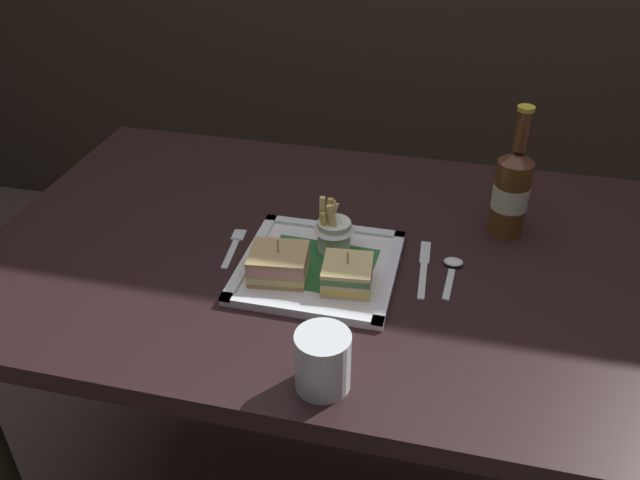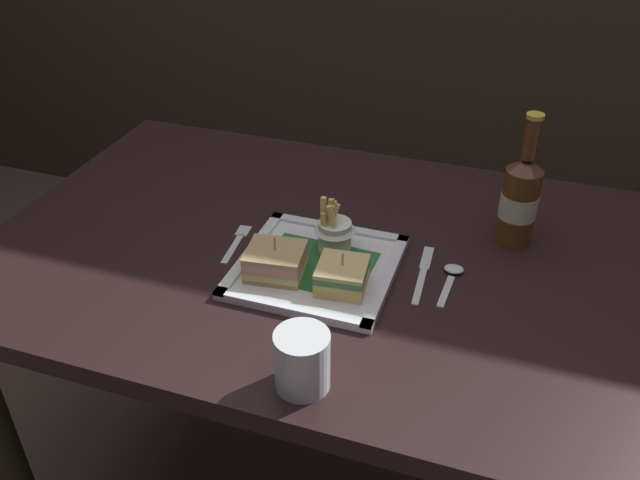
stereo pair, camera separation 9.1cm
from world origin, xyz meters
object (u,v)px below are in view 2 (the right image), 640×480
at_px(fries_cup, 334,230).
at_px(knife, 423,272).
at_px(dining_table, 323,288).
at_px(fork, 237,241).
at_px(spoon, 452,275).
at_px(sandwich_half_left, 276,261).
at_px(water_glass, 302,364).
at_px(sandwich_half_right, 342,276).
at_px(beer_bottle, 520,198).
at_px(square_plate, 317,267).

bearing_deg(fries_cup, knife, -1.07).
bearing_deg(dining_table, fork, -167.37).
height_order(dining_table, spoon, spoon).
bearing_deg(sandwich_half_left, water_glass, -59.74).
bearing_deg(sandwich_half_right, spoon, 30.54).
height_order(beer_bottle, knife, beer_bottle).
height_order(sandwich_half_right, fries_cup, fries_cup).
bearing_deg(dining_table, water_glass, -76.20).
bearing_deg(dining_table, spoon, -3.80).
distance_m(fork, knife, 0.36).
relative_size(dining_table, fries_cup, 11.57).
bearing_deg(spoon, beer_bottle, 59.94).
bearing_deg(sandwich_half_left, fork, 144.05).
height_order(sandwich_half_left, sandwich_half_right, sandwich_half_left).
bearing_deg(knife, sandwich_half_right, -141.11).
bearing_deg(fries_cup, square_plate, -103.76).
distance_m(sandwich_half_left, beer_bottle, 0.46).
xyz_separation_m(dining_table, fries_cup, (0.03, -0.02, 0.15)).
xyz_separation_m(sandwich_half_right, knife, (0.12, 0.10, -0.03)).
height_order(dining_table, fork, fork).
distance_m(square_plate, sandwich_half_left, 0.08).
bearing_deg(sandwich_half_right, sandwich_half_left, 180.00).
distance_m(dining_table, sandwich_half_left, 0.18).
relative_size(fries_cup, spoon, 0.89).
relative_size(dining_table, spoon, 10.33).
relative_size(sandwich_half_left, beer_bottle, 0.42).
relative_size(sandwich_half_left, knife, 0.61).
bearing_deg(fries_cup, sandwich_half_right, -65.27).
relative_size(beer_bottle, spoon, 2.10).
height_order(square_plate, beer_bottle, beer_bottle).
xyz_separation_m(sandwich_half_right, fries_cup, (-0.05, 0.10, 0.02)).
xyz_separation_m(sandwich_half_left, water_glass, (0.13, -0.23, 0.01)).
relative_size(square_plate, fork, 2.08).
bearing_deg(fries_cup, dining_table, 148.57).
bearing_deg(square_plate, sandwich_half_left, -143.60).
distance_m(fries_cup, beer_bottle, 0.35).
bearing_deg(sandwich_half_left, fries_cup, 53.70).
relative_size(square_plate, sandwich_half_left, 2.54).
xyz_separation_m(sandwich_half_right, beer_bottle, (0.26, 0.26, 0.06)).
relative_size(dining_table, sandwich_half_right, 13.73).
bearing_deg(sandwich_half_left, knife, 22.02).
height_order(dining_table, square_plate, square_plate).
distance_m(sandwich_half_right, fork, 0.25).
bearing_deg(sandwich_half_left, spoon, 19.10).
xyz_separation_m(fork, knife, (0.36, 0.02, 0.00)).
bearing_deg(knife, water_glass, -108.91).
xyz_separation_m(water_glass, fork, (-0.24, 0.31, -0.04)).
height_order(square_plate, fork, square_plate).
bearing_deg(fork, sandwich_half_right, -19.29).
xyz_separation_m(fries_cup, water_glass, (0.06, -0.33, -0.01)).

